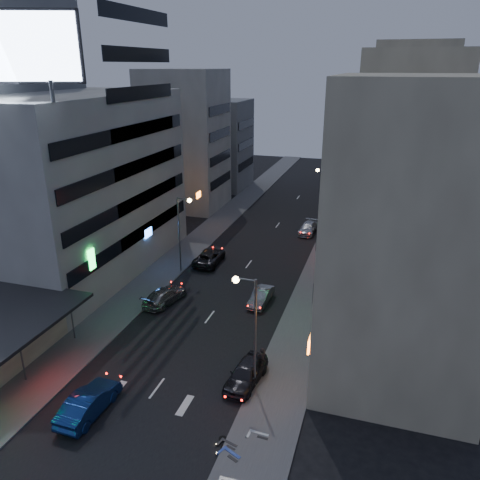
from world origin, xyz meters
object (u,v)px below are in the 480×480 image
at_px(scooter_silver_a, 241,473).
at_px(scooter_black_b, 238,439).
at_px(road_car_silver, 165,296).
at_px(parked_car_left, 209,257).
at_px(parked_car_right_near, 246,373).
at_px(parked_car_right_far, 308,228).
at_px(person, 262,359).
at_px(scooter_blue, 242,449).
at_px(road_car_blue, 89,403).
at_px(parked_car_right_mid, 261,297).
at_px(scooter_silver_b, 270,427).

relative_size(scooter_silver_a, scooter_black_b, 1.03).
bearing_deg(road_car_silver, parked_car_left, -82.76).
bearing_deg(parked_car_right_near, parked_car_right_far, 98.60).
distance_m(person, scooter_blue, 7.98).
bearing_deg(parked_car_right_far, scooter_blue, -82.77).
bearing_deg(road_car_blue, parked_car_right_mid, -109.38).
relative_size(parked_car_right_near, scooter_silver_a, 2.72).
bearing_deg(scooter_silver_a, parked_car_right_near, 12.15).
bearing_deg(road_car_silver, parked_car_right_near, 150.59).
xyz_separation_m(parked_car_right_far, scooter_silver_b, (3.87, -35.97, -0.01)).
height_order(parked_car_right_mid, scooter_black_b, parked_car_right_mid).
height_order(scooter_blue, scooter_black_b, scooter_blue).
bearing_deg(parked_car_right_mid, parked_car_right_near, -76.90).
height_order(parked_car_left, scooter_silver_a, parked_car_left).
relative_size(road_car_blue, scooter_blue, 2.65).
height_order(parked_car_left, scooter_silver_b, parked_car_left).
xyz_separation_m(parked_car_right_mid, scooter_silver_b, (4.75, -15.71, -0.00)).
bearing_deg(scooter_silver_a, person, 5.66).
distance_m(parked_car_right_far, road_car_silver, 24.62).
xyz_separation_m(road_car_blue, scooter_silver_a, (10.59, -2.11, -0.17)).
bearing_deg(person, parked_car_right_mid, -98.96).
xyz_separation_m(scooter_silver_a, scooter_silver_b, (0.63, 3.59, 0.03)).
relative_size(parked_car_right_far, scooter_silver_b, 2.60).
bearing_deg(parked_car_left, parked_car_right_mid, 135.60).
distance_m(road_car_blue, road_car_silver, 14.80).
bearing_deg(scooter_silver_a, scooter_black_b, 18.30).
distance_m(person, scooter_black_b, 7.18).
bearing_deg(scooter_silver_a, parked_car_right_far, 1.81).
distance_m(parked_car_right_mid, scooter_silver_b, 16.41).
height_order(parked_car_right_mid, person, person).
xyz_separation_m(parked_car_right_near, scooter_blue, (1.68, -6.41, -0.10)).
bearing_deg(parked_car_left, scooter_silver_b, 117.11).
relative_size(parked_car_right_near, parked_car_right_mid, 1.13).
relative_size(parked_car_right_mid, road_car_silver, 0.82).
height_order(parked_car_right_near, parked_car_left, parked_car_right_near).
xyz_separation_m(scooter_blue, scooter_black_b, (-0.43, 0.76, -0.06)).
height_order(parked_car_left, scooter_blue, parked_car_left).
relative_size(parked_car_left, scooter_silver_b, 2.97).
xyz_separation_m(parked_car_right_near, scooter_silver_a, (2.11, -7.88, -0.15)).
height_order(person, scooter_silver_b, person).
relative_size(road_car_silver, scooter_silver_b, 2.76).
height_order(parked_car_right_far, scooter_silver_a, parked_car_right_far).
xyz_separation_m(road_car_blue, scooter_blue, (10.16, -0.64, -0.12)).
relative_size(parked_car_left, road_car_blue, 1.09).
height_order(parked_car_right_near, parked_car_right_far, parked_car_right_near).
height_order(road_car_silver, scooter_blue, road_car_silver).
distance_m(road_car_blue, scooter_black_b, 9.73).
bearing_deg(scooter_blue, parked_car_left, 48.83).
height_order(person, scooter_blue, person).
xyz_separation_m(parked_car_right_mid, parked_car_right_far, (0.88, 20.26, 0.01)).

